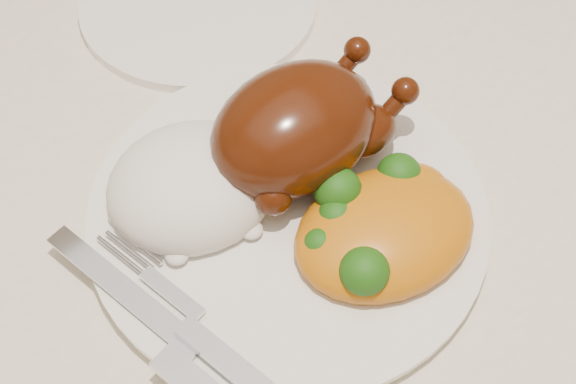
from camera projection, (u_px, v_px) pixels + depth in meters
dining_table at (130, 234)px, 0.68m from camera, size 1.60×0.90×0.76m
tablecloth at (115, 183)px, 0.62m from camera, size 1.73×1.03×0.18m
dinner_plate at (288, 214)px, 0.56m from camera, size 0.31×0.31×0.01m
side_plate at (198, 3)px, 0.69m from camera, size 0.21×0.21×0.01m
roast_chicken at (299, 127)px, 0.55m from camera, size 0.15×0.10×0.08m
rice_mound at (192, 186)px, 0.55m from camera, size 0.14×0.14×0.06m
mac_and_cheese at (384, 225)px, 0.53m from camera, size 0.14×0.12×0.05m
cutlery at (193, 349)px, 0.49m from camera, size 0.06×0.20×0.01m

